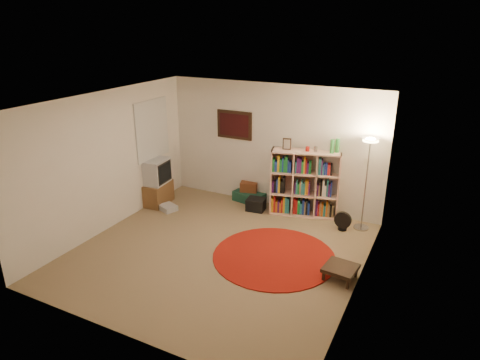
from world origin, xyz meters
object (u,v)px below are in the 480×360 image
at_px(floor_lamp, 369,154).
at_px(tv_stand, 156,182).
at_px(suitcase, 250,196).
at_px(bookshelf, 304,184).
at_px(side_table, 340,269).
at_px(floor_fan, 343,221).

xyz_separation_m(floor_lamp, tv_stand, (-4.08, -0.77, -0.97)).
relative_size(tv_stand, suitcase, 1.34).
relative_size(floor_lamp, tv_stand, 1.79).
bearing_deg(bookshelf, floor_lamp, -20.07).
relative_size(bookshelf, floor_lamp, 0.90).
bearing_deg(tv_stand, floor_lamp, 5.46).
height_order(suitcase, side_table, suitcase).
distance_m(floor_lamp, suitcase, 2.74).
relative_size(floor_lamp, floor_fan, 4.84).
distance_m(floor_fan, tv_stand, 3.83).
height_order(bookshelf, tv_stand, bookshelf).
bearing_deg(bookshelf, tv_stand, -178.34).
xyz_separation_m(floor_lamp, floor_fan, (-0.30, -0.23, -1.26)).
height_order(floor_lamp, floor_fan, floor_lamp).
bearing_deg(floor_lamp, suitcase, 174.68).
xyz_separation_m(tv_stand, side_table, (4.14, -1.05, -0.29)).
bearing_deg(bookshelf, floor_fan, -35.41).
bearing_deg(side_table, tv_stand, 165.82).
bearing_deg(bookshelf, side_table, -71.96).
distance_m(bookshelf, suitcase, 1.31).
bearing_deg(side_table, suitcase, 140.27).
distance_m(floor_fan, suitcase, 2.14).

